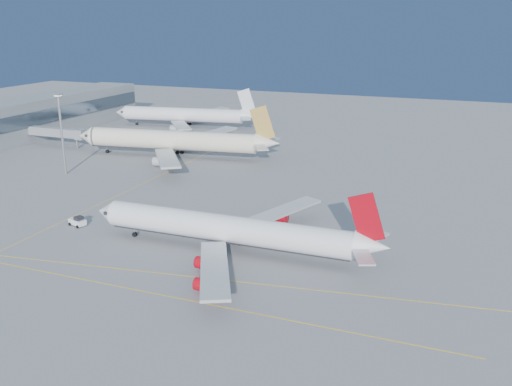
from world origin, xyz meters
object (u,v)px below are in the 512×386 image
at_px(airliner_virgin, 231,230).
at_px(airliner_third, 186,115).
at_px(airliner_etihad, 176,141).
at_px(light_mast, 61,127).
at_px(pushback_tug, 78,221).

distance_m(airliner_virgin, airliner_third, 136.45).
xyz_separation_m(airliner_etihad, airliner_third, (-22.90, 49.18, -0.42)).
height_order(airliner_virgin, airliner_third, airliner_third).
height_order(airliner_third, light_mast, light_mast).
xyz_separation_m(airliner_virgin, airliner_etihad, (-49.72, 66.34, 0.97)).
distance_m(airliner_virgin, airliner_etihad, 82.91).
bearing_deg(pushback_tug, light_mast, 148.81).
xyz_separation_m(airliner_virgin, light_mast, (-69.45, 35.19, 9.39)).
bearing_deg(light_mast, airliner_etihad, 57.65).
bearing_deg(light_mast, airliner_third, 92.26).
xyz_separation_m(airliner_third, pushback_tug, (34.82, -114.70, -4.10)).
distance_m(airliner_etihad, light_mast, 37.81).
bearing_deg(light_mast, pushback_tug, -47.37).
height_order(airliner_etihad, light_mast, light_mast).
distance_m(airliner_etihad, pushback_tug, 66.75).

